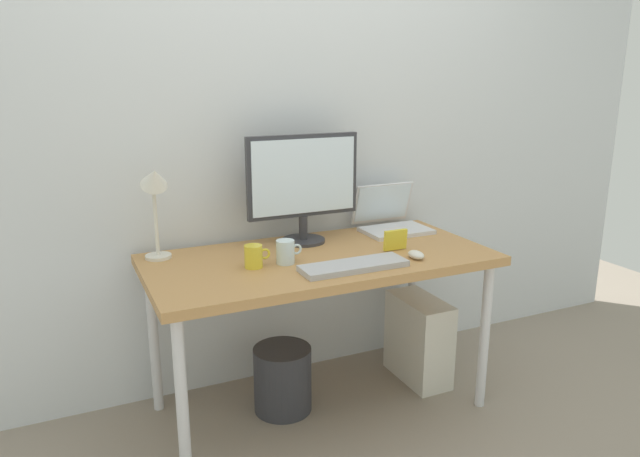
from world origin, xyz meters
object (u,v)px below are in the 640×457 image
(photo_frame, at_px, (395,240))
(laptop, at_px, (390,219))
(desk, at_px, (320,269))
(glass_cup, at_px, (286,252))
(mouse, at_px, (416,255))
(desk_lamp, at_px, (155,192))
(computer_tower, at_px, (419,339))
(wastebasket, at_px, (283,379))
(monitor, at_px, (303,182))
(keyboard, at_px, (354,266))
(coffee_mug, at_px, (254,256))

(photo_frame, bearing_deg, laptop, 62.48)
(desk, distance_m, glass_cup, 0.21)
(laptop, distance_m, mouse, 0.48)
(mouse, xyz_separation_m, glass_cup, (-0.52, 0.17, 0.03))
(desk, height_order, desk_lamp, desk_lamp)
(laptop, height_order, computer_tower, laptop)
(computer_tower, height_order, wastebasket, computer_tower)
(monitor, bearing_deg, keyboard, -85.88)
(desk_lamp, bearing_deg, laptop, 1.03)
(keyboard, height_order, coffee_mug, coffee_mug)
(monitor, height_order, desk_lamp, monitor)
(monitor, bearing_deg, coffee_mug, -141.99)
(mouse, bearing_deg, coffee_mug, 164.97)
(mouse, distance_m, computer_tower, 0.62)
(desk, xyz_separation_m, photo_frame, (0.33, -0.07, 0.11))
(coffee_mug, xyz_separation_m, photo_frame, (0.64, -0.04, 0.00))
(laptop, distance_m, glass_cup, 0.72)
(mouse, height_order, computer_tower, mouse)
(desk, bearing_deg, glass_cup, -167.80)
(keyboard, relative_size, photo_frame, 4.00)
(coffee_mug, bearing_deg, computer_tower, 4.69)
(keyboard, bearing_deg, glass_cup, 141.23)
(photo_frame, xyz_separation_m, computer_tower, (0.22, 0.11, -0.56))
(desk, height_order, laptop, laptop)
(mouse, bearing_deg, computer_tower, 50.28)
(desk_lamp, xyz_separation_m, mouse, (0.98, -0.43, -0.27))
(desk, distance_m, coffee_mug, 0.33)
(desk, bearing_deg, laptop, 26.13)
(keyboard, distance_m, glass_cup, 0.29)
(desk_lamp, bearing_deg, photo_frame, -16.70)
(coffee_mug, bearing_deg, wastebasket, 30.36)
(coffee_mug, bearing_deg, mouse, -15.03)
(desk, bearing_deg, computer_tower, 4.03)
(mouse, height_order, coffee_mug, coffee_mug)
(desk_lamp, distance_m, keyboard, 0.86)
(photo_frame, xyz_separation_m, wastebasket, (-0.49, 0.12, -0.62))
(wastebasket, bearing_deg, laptop, 16.10)
(computer_tower, bearing_deg, desk, -175.97)
(computer_tower, bearing_deg, keyboard, -153.36)
(laptop, bearing_deg, monitor, -177.50)
(laptop, xyz_separation_m, photo_frame, (-0.16, -0.31, -0.01))
(mouse, bearing_deg, keyboard, -178.75)
(desk, height_order, glass_cup, glass_cup)
(photo_frame, bearing_deg, mouse, -83.18)
(mouse, xyz_separation_m, computer_tower, (0.21, 0.25, -0.53))
(desk, bearing_deg, monitor, 85.29)
(desk_lamp, distance_m, wastebasket, 1.00)
(glass_cup, height_order, wastebasket, glass_cup)
(laptop, xyz_separation_m, desk_lamp, (-1.13, -0.02, 0.23))
(keyboard, bearing_deg, computer_tower, 26.64)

